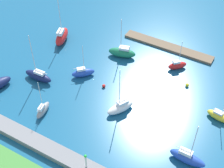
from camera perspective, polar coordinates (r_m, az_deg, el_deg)
The scene contains 15 objects.
water at distance 81.02m, azimuth 2.03°, elevation 1.68°, with size 160.00×160.00×0.00m, color #19567F.
pier_dock at distance 90.52m, azimuth 9.75°, elevation 6.48°, with size 24.99×3.17×0.65m, color brown.
breakwater at distance 65.68m, azimuth -9.55°, elevation -11.87°, with size 68.99×3.25×1.33m, color gray.
harbor_beacon at distance 60.78m, azimuth -4.61°, elevation -13.14°, with size 0.56×0.56×3.73m.
sailboat_blue_east_end at distance 80.16m, azimuth -5.09°, elevation 2.02°, with size 5.31×5.29×9.21m.
sailboat_red_far_south at distance 91.79m, azimuth -8.78°, elevation 8.26°, with size 4.75×8.12×13.50m.
sailboat_gray_lone_south at distance 72.99m, azimuth -12.02°, elevation -4.42°, with size 2.33×5.21×9.01m.
sailboat_green_along_channel at distance 85.64m, azimuth 1.79°, elevation 5.58°, with size 7.59×4.29×11.27m.
sailboat_white_lone_north at distance 71.68m, azimuth 1.51°, elevation -4.04°, with size 5.12×6.88×12.19m.
sailboat_yellow_near_pier at distance 73.93m, azimuth 18.29°, elevation -5.36°, with size 5.80×2.69×8.70m.
sailboat_blue_far_north at distance 65.17m, azimuth 13.04°, elevation -12.43°, with size 7.07×2.10×10.86m.
sailboat_navy_mid_basin at distance 80.74m, azimuth -12.78°, elevation 1.41°, with size 7.54×2.31×12.93m.
sailboat_red_west_end at distance 83.60m, azimuth 11.35°, elevation 3.23°, with size 4.62×4.63×8.35m.
mooring_buoy_red at distance 77.40m, azimuth -1.44°, elevation -0.34°, with size 0.82×0.82×0.82m, color red.
mooring_buoy_yellow at distance 79.61m, azimuth 13.03°, elevation -0.18°, with size 0.88×0.88×0.88m, color yellow.
Camera 1 is at (-27.34, 53.58, 54.27)m, focal length 52.24 mm.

